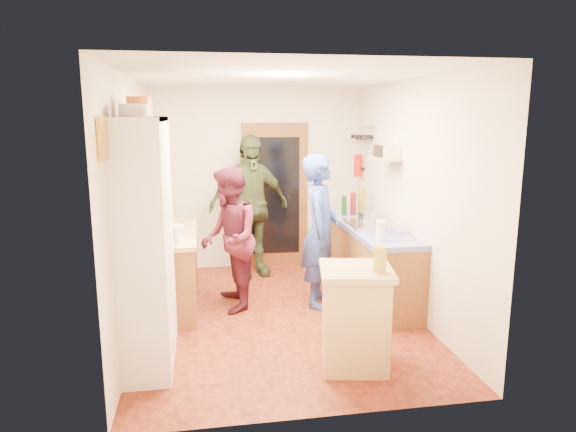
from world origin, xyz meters
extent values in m
cube|color=maroon|center=(0.00, 0.00, -0.01)|extent=(3.00, 4.00, 0.02)
cube|color=silver|center=(0.00, 0.00, 2.61)|extent=(3.00, 4.00, 0.02)
cube|color=beige|center=(0.00, 2.01, 1.30)|extent=(3.00, 0.02, 2.60)
cube|color=beige|center=(0.00, -2.01, 1.30)|extent=(3.00, 0.02, 2.60)
cube|color=beige|center=(-1.51, 0.00, 1.30)|extent=(0.02, 4.00, 2.60)
cube|color=beige|center=(1.51, 0.00, 1.30)|extent=(0.02, 4.00, 2.60)
cube|color=brown|center=(0.25, 1.97, 1.05)|extent=(0.95, 0.06, 2.10)
cube|color=black|center=(0.25, 1.94, 1.05)|extent=(0.70, 0.02, 1.70)
cube|color=white|center=(-1.30, -0.80, 1.10)|extent=(0.40, 1.20, 2.20)
cube|color=white|center=(-1.30, -0.80, 2.18)|extent=(0.40, 1.14, 0.04)
cylinder|color=white|center=(-1.30, -1.12, 2.25)|extent=(0.24, 0.24, 0.10)
cylinder|color=orange|center=(-1.30, -0.81, 2.28)|extent=(0.21, 0.21, 0.17)
cylinder|color=orange|center=(-1.30, -0.51, 2.27)|extent=(0.17, 0.17, 0.15)
cube|color=brown|center=(-1.20, 0.45, 0.42)|extent=(0.60, 1.40, 0.85)
cube|color=tan|center=(-1.20, 0.45, 0.88)|extent=(0.64, 1.44, 0.05)
cube|color=white|center=(-1.15, -0.07, 1.00)|extent=(0.30, 0.24, 0.20)
cylinder|color=white|center=(-1.25, 0.29, 0.99)|extent=(0.18, 0.18, 0.17)
cylinder|color=orange|center=(-1.12, 0.63, 0.94)|extent=(0.20, 0.20, 0.08)
cube|color=tan|center=(-1.18, 1.05, 0.91)|extent=(0.35, 0.29, 0.02)
cube|color=brown|center=(1.20, 0.50, 0.42)|extent=(0.60, 2.20, 0.84)
cube|color=#0703A3|center=(1.20, 0.50, 0.87)|extent=(0.62, 2.22, 0.06)
cube|color=silver|center=(1.20, 0.40, 0.92)|extent=(0.55, 0.58, 0.04)
cylinder|color=silver|center=(1.15, 0.47, 1.00)|extent=(0.19, 0.19, 0.12)
cylinder|color=#143F14|center=(1.05, 1.11, 1.03)|extent=(0.08, 0.08, 0.26)
cylinder|color=#591419|center=(1.18, 1.12, 1.05)|extent=(0.08, 0.08, 0.30)
cylinder|color=olive|center=(1.31, 1.18, 1.08)|extent=(0.10, 0.10, 0.35)
cylinder|color=white|center=(1.05, -0.32, 1.01)|extent=(0.12, 0.12, 0.22)
cylinder|color=silver|center=(1.30, -0.01, 0.95)|extent=(0.28, 0.28, 0.09)
cube|color=tan|center=(0.50, -1.26, 0.43)|extent=(0.64, 0.64, 0.86)
cube|color=tan|center=(0.50, -1.26, 0.89)|extent=(0.72, 0.72, 0.05)
cube|color=white|center=(0.46, -1.20, 0.90)|extent=(0.39, 0.34, 0.02)
cylinder|color=#AD9E2D|center=(0.66, -1.41, 1.02)|extent=(0.13, 0.13, 0.22)
cylinder|color=silver|center=(1.46, 1.52, 2.05)|extent=(0.02, 0.65, 0.02)
cylinder|color=black|center=(1.40, 1.35, 1.92)|extent=(0.18, 0.18, 0.05)
cylinder|color=black|center=(1.40, 1.55, 1.90)|extent=(0.16, 0.16, 0.05)
cylinder|color=black|center=(1.40, 1.75, 1.91)|extent=(0.17, 0.17, 0.05)
cube|color=tan|center=(1.37, 0.45, 1.70)|extent=(0.26, 0.42, 0.03)
cube|color=silver|center=(1.37, 0.45, 1.79)|extent=(0.24, 0.31, 0.15)
cube|color=black|center=(1.47, 1.70, 1.45)|extent=(0.06, 0.10, 0.04)
cylinder|color=red|center=(1.41, 1.70, 1.50)|extent=(0.11, 0.11, 0.32)
cube|color=gold|center=(-1.48, -1.55, 2.05)|extent=(0.03, 0.25, 0.30)
imported|color=#2F439E|center=(0.56, 0.27, 0.89)|extent=(0.62, 0.75, 1.78)
imported|color=#4C1727|center=(-0.49, 0.36, 0.83)|extent=(0.66, 0.83, 1.65)
imported|color=#353F25|center=(-0.15, 1.55, 0.98)|extent=(1.24, 0.79, 1.96)
camera|label=1|loc=(-0.79, -5.37, 2.22)|focal=32.00mm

